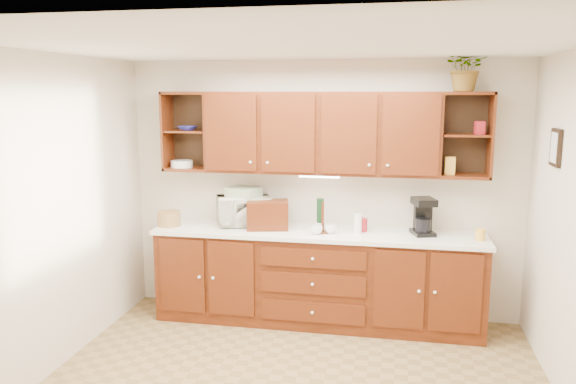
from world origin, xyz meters
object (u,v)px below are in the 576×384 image
at_px(bread_box, 268,215).
at_px(microwave, 244,211).
at_px(potted_plant, 467,67).
at_px(coffee_maker, 423,217).

bearing_deg(bread_box, microwave, 141.68).
relative_size(microwave, potted_plant, 1.22).
distance_m(microwave, bread_box, 0.31).
distance_m(microwave, coffee_maker, 1.79).
bearing_deg(potted_plant, bread_box, -177.48).
bearing_deg(microwave, coffee_maker, -25.42).
xyz_separation_m(microwave, bread_box, (0.28, -0.13, -0.00)).
height_order(microwave, coffee_maker, coffee_maker).
height_order(coffee_maker, potted_plant, potted_plant).
height_order(bread_box, coffee_maker, coffee_maker).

